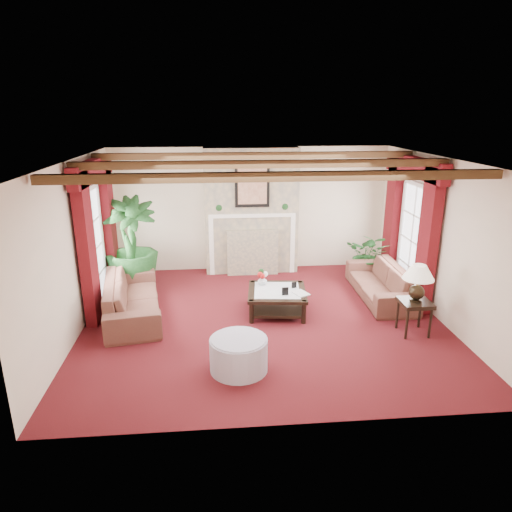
{
  "coord_description": "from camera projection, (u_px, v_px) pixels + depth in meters",
  "views": [
    {
      "loc": [
        -0.77,
        -7.07,
        3.43
      ],
      "look_at": [
        -0.1,
        0.4,
        1.03
      ],
      "focal_mm": 32.0,
      "sensor_mm": 36.0,
      "label": 1
    }
  ],
  "objects": [
    {
      "name": "sofa_left",
      "position": [
        132.0,
        291.0,
        7.89
      ],
      "size": [
        2.47,
        1.39,
        0.88
      ],
      "primitive_type": "imported",
      "rotation": [
        0.0,
        0.0,
        1.74
      ],
      "color": "#3B101B",
      "rests_on": "ground"
    },
    {
      "name": "back_wall",
      "position": [
        251.0,
        209.0,
        10.02
      ],
      "size": [
        6.0,
        0.02,
        2.7
      ],
      "primitive_type": "cube",
      "color": "beige",
      "rests_on": "ground"
    },
    {
      "name": "coffee_table",
      "position": [
        277.0,
        301.0,
        8.06
      ],
      "size": [
        1.11,
        1.11,
        0.41
      ],
      "primitive_type": null,
      "rotation": [
        0.0,
        0.0,
        -0.11
      ],
      "color": "black",
      "rests_on": "ground"
    },
    {
      "name": "ceiling_beams",
      "position": [
        265.0,
        164.0,
        7.02
      ],
      "size": [
        6.0,
        3.0,
        0.12
      ],
      "primitive_type": null,
      "color": "#362211",
      "rests_on": "ceiling"
    },
    {
      "name": "left_wall",
      "position": [
        74.0,
        249.0,
        7.15
      ],
      "size": [
        0.02,
        5.5,
        2.7
      ],
      "primitive_type": "cube",
      "color": "beige",
      "rests_on": "ground"
    },
    {
      "name": "fireplace",
      "position": [
        251.0,
        147.0,
        9.42
      ],
      "size": [
        2.0,
        0.52,
        2.7
      ],
      "primitive_type": null,
      "color": "tan",
      "rests_on": "ground"
    },
    {
      "name": "photo_frame_a",
      "position": [
        285.0,
        291.0,
        7.76
      ],
      "size": [
        0.11,
        0.03,
        0.15
      ],
      "primitive_type": null,
      "rotation": [
        0.0,
        0.0,
        0.08
      ],
      "color": "black",
      "rests_on": "coffee_table"
    },
    {
      "name": "photo_frame_b",
      "position": [
        294.0,
        285.0,
        8.08
      ],
      "size": [
        0.09,
        0.05,
        0.12
      ],
      "primitive_type": null,
      "rotation": [
        0.0,
        0.0,
        0.32
      ],
      "color": "black",
      "rests_on": "coffee_table"
    },
    {
      "name": "small_plant",
      "position": [
        369.0,
        260.0,
        9.69
      ],
      "size": [
        1.83,
        1.84,
        0.78
      ],
      "primitive_type": "imported",
      "rotation": [
        0.0,
        0.0,
        -0.59
      ],
      "color": "black",
      "rests_on": "ground"
    },
    {
      "name": "book",
      "position": [
        296.0,
        287.0,
        7.75
      ],
      "size": [
        0.23,
        0.19,
        0.3
      ],
      "primitive_type": "imported",
      "rotation": [
        0.0,
        0.0,
        0.43
      ],
      "color": "black",
      "rests_on": "coffee_table"
    },
    {
      "name": "ottoman",
      "position": [
        239.0,
        355.0,
        6.25
      ],
      "size": [
        0.8,
        0.8,
        0.47
      ],
      "primitive_type": "cylinder",
      "color": "#ADA3B8",
      "rests_on": "ground"
    },
    {
      "name": "side_table",
      "position": [
        414.0,
        317.0,
        7.29
      ],
      "size": [
        0.58,
        0.58,
        0.56
      ],
      "primitive_type": null,
      "rotation": [
        0.0,
        0.0,
        0.26
      ],
      "color": "black",
      "rests_on": "ground"
    },
    {
      "name": "table_lamp",
      "position": [
        418.0,
        283.0,
        7.11
      ],
      "size": [
        0.49,
        0.49,
        0.62
      ],
      "primitive_type": null,
      "color": "black",
      "rests_on": "side_table"
    },
    {
      "name": "right_wall",
      "position": [
        441.0,
        240.0,
        7.67
      ],
      "size": [
        0.02,
        5.5,
        2.7
      ],
      "primitive_type": "cube",
      "color": "beige",
      "rests_on": "ground"
    },
    {
      "name": "french_door_left",
      "position": [
        87.0,
        189.0,
        7.87
      ],
      "size": [
        0.1,
        1.1,
        2.16
      ],
      "primitive_type": null,
      "color": "white",
      "rests_on": "ground"
    },
    {
      "name": "ceiling",
      "position": [
        265.0,
        160.0,
        7.0
      ],
      "size": [
        6.0,
        6.0,
        0.0
      ],
      "primitive_type": "plane",
      "rotation": [
        3.14,
        0.0,
        0.0
      ],
      "color": "white",
      "rests_on": "floor"
    },
    {
      "name": "curtains_left",
      "position": [
        91.0,
        165.0,
        7.75
      ],
      "size": [
        0.2,
        2.4,
        2.55
      ],
      "primitive_type": null,
      "color": "#47090E",
      "rests_on": "ground"
    },
    {
      "name": "potted_palm",
      "position": [
        132.0,
        264.0,
        9.07
      ],
      "size": [
        1.88,
        2.32,
        1.03
      ],
      "primitive_type": "imported",
      "rotation": [
        0.0,
        0.0,
        0.24
      ],
      "color": "black",
      "rests_on": "ground"
    },
    {
      "name": "flower_vase",
      "position": [
        262.0,
        281.0,
        8.24
      ],
      "size": [
        0.19,
        0.19,
        0.17
      ],
      "primitive_type": "imported",
      "rotation": [
        0.0,
        0.0,
        -0.06
      ],
      "color": "silver",
      "rests_on": "coffee_table"
    },
    {
      "name": "curtains_right",
      "position": [
        416.0,
        161.0,
        8.24
      ],
      "size": [
        0.2,
        2.4,
        2.55
      ],
      "primitive_type": null,
      "color": "#47090E",
      "rests_on": "ground"
    },
    {
      "name": "sofa_right",
      "position": [
        381.0,
        277.0,
        8.66
      ],
      "size": [
        2.12,
        0.7,
        0.82
      ],
      "primitive_type": "imported",
      "rotation": [
        0.0,
        0.0,
        -1.59
      ],
      "color": "#3B101B",
      "rests_on": "ground"
    },
    {
      "name": "floor",
      "position": [
        264.0,
        320.0,
        7.82
      ],
      "size": [
        6.0,
        6.0,
        0.0
      ],
      "primitive_type": "plane",
      "color": "#3D0B0B",
      "rests_on": "ground"
    },
    {
      "name": "french_door_right",
      "position": [
        419.0,
        184.0,
        8.37
      ],
      "size": [
        0.1,
        1.1,
        2.16
      ],
      "primitive_type": null,
      "color": "white",
      "rests_on": "ground"
    }
  ]
}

